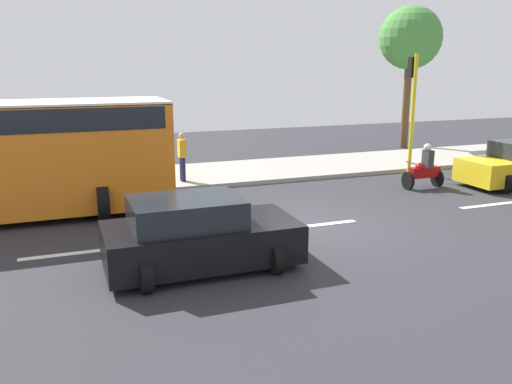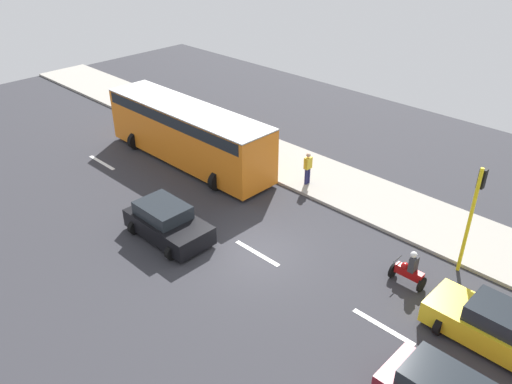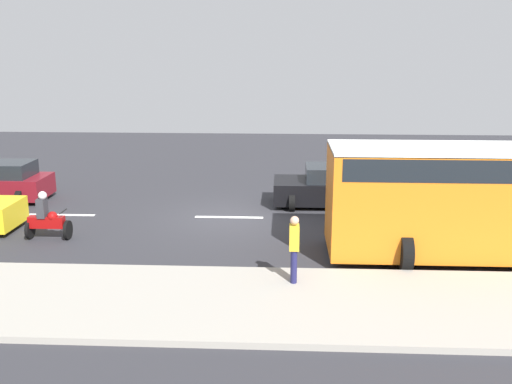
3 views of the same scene
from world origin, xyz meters
name	(u,v)px [view 2 (image 2 of 3)]	position (x,y,z in m)	size (l,w,h in m)	color
ground_plane	(257,254)	(0.00, 0.00, -0.05)	(40.00, 60.00, 0.10)	#2D2D33
sidewalk	(355,191)	(7.00, 0.00, 0.07)	(4.00, 60.00, 0.15)	#9E998E
lane_stripe_north	(383,327)	(0.00, -6.00, 0.01)	(0.20, 2.40, 0.01)	white
lane_stripe_mid	(257,253)	(0.00, 0.00, 0.01)	(0.20, 2.40, 0.01)	white
lane_stripe_south	(168,201)	(0.00, 6.00, 0.01)	(0.20, 2.40, 0.01)	white
lane_stripe_far_south	(102,163)	(0.00, 12.00, 0.01)	(0.20, 2.40, 0.01)	white
car_yellow_cab	(497,328)	(1.83, -8.97, 0.71)	(2.20, 4.30, 1.52)	yellow
car_black	(167,223)	(-1.79, 3.60, 0.71)	(2.35, 3.97, 1.52)	black
city_bus	(188,130)	(3.54, 8.68, 1.85)	(3.20, 11.00, 3.16)	orange
motorcycle	(409,270)	(2.58, -5.42, 0.64)	(0.60, 1.30, 1.53)	black
pedestrian_near_signal	(308,167)	(5.88, 2.17, 1.06)	(0.40, 0.24, 1.69)	#1E1E4C
traffic_light_corner	(474,205)	(4.85, -6.41, 2.93)	(0.49, 0.24, 4.50)	yellow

